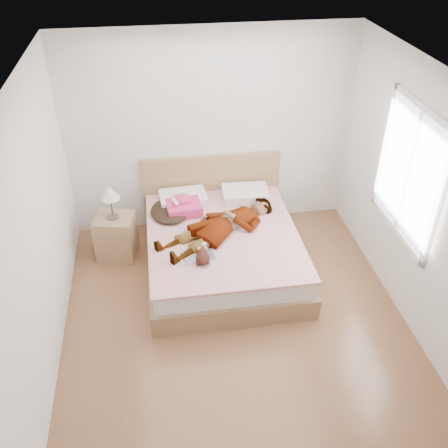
% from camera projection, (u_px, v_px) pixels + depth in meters
% --- Properties ---
extents(ground, '(4.00, 4.00, 0.00)m').
position_uv_depth(ground, '(236.00, 322.00, 5.32)').
color(ground, '#542F1A').
rests_on(ground, ground).
extents(woman, '(1.70, 1.37, 0.22)m').
position_uv_depth(woman, '(221.00, 223.00, 5.78)').
color(woman, silver).
rests_on(woman, bed).
extents(hair, '(0.49, 0.60, 0.09)m').
position_uv_depth(hair, '(170.00, 211.00, 6.12)').
color(hair, black).
rests_on(hair, bed).
extents(phone, '(0.10, 0.11, 0.06)m').
position_uv_depth(phone, '(175.00, 201.00, 5.99)').
color(phone, silver).
rests_on(phone, bed).
extents(room_shell, '(4.00, 4.00, 4.00)m').
position_uv_depth(room_shell, '(409.00, 173.00, 4.94)').
color(room_shell, white).
rests_on(room_shell, ground).
extents(bed, '(1.80, 2.08, 1.00)m').
position_uv_depth(bed, '(222.00, 244.00, 6.01)').
color(bed, olive).
rests_on(bed, ground).
extents(towel, '(0.45, 0.37, 0.22)m').
position_uv_depth(towel, '(184.00, 206.00, 6.12)').
color(towel, '#FB4489').
rests_on(towel, bed).
extents(magazine, '(0.44, 0.32, 0.02)m').
position_uv_depth(magazine, '(198.00, 255.00, 5.44)').
color(magazine, white).
rests_on(magazine, bed).
extents(coffee_mug, '(0.11, 0.09, 0.08)m').
position_uv_depth(coffee_mug, '(204.00, 245.00, 5.53)').
color(coffee_mug, white).
rests_on(coffee_mug, bed).
extents(plush_toy, '(0.17, 0.24, 0.13)m').
position_uv_depth(plush_toy, '(203.00, 257.00, 5.32)').
color(plush_toy, black).
rests_on(plush_toy, bed).
extents(nightstand, '(0.53, 0.49, 0.99)m').
position_uv_depth(nightstand, '(116.00, 233.00, 6.11)').
color(nightstand, brown).
rests_on(nightstand, ground).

